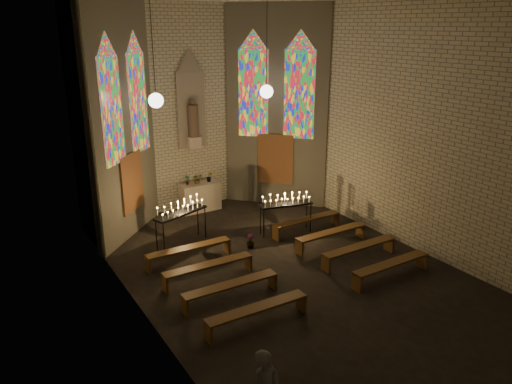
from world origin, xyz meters
TOP-DOWN VIEW (x-y plane):
  - floor at (0.00, 0.00)m, footprint 12.00×12.00m
  - room at (-0.00, 3.37)m, footprint 8.22×12.43m
  - altar at (0.00, 5.45)m, footprint 1.40×0.60m
  - flower_vase_left at (-0.44, 5.51)m, footprint 0.18×0.13m
  - flower_vase_center at (-0.09, 5.45)m, footprint 0.39×0.35m
  - flower_vase_right at (0.38, 5.44)m, footprint 0.24×0.21m
  - aisle_flower_pot at (-0.10, 1.81)m, footprint 0.29×0.29m
  - votive_stand_left at (-1.72, 3.09)m, footprint 1.80×0.95m
  - votive_stand_right at (1.42, 2.18)m, footprint 1.72×0.77m
  - pew_left_0 at (-2.04, 1.89)m, footprint 2.43×0.37m
  - pew_right_0 at (2.04, 1.89)m, footprint 2.43×0.37m
  - pew_left_1 at (-2.04, 0.69)m, footprint 2.43×0.37m
  - pew_right_1 at (2.04, 0.69)m, footprint 2.43×0.37m
  - pew_left_2 at (-2.04, -0.51)m, footprint 2.43×0.37m
  - pew_right_2 at (2.04, -0.51)m, footprint 2.43×0.37m
  - pew_left_3 at (-2.04, -1.71)m, footprint 2.43×0.37m
  - pew_right_3 at (2.04, -1.71)m, footprint 2.43×0.37m

SIDE VIEW (x-z plane):
  - floor at x=0.00m, z-range 0.00..0.00m
  - aisle_flower_pot at x=-0.10m, z-range 0.00..0.42m
  - pew_left_0 at x=-2.04m, z-range 0.15..0.61m
  - pew_right_0 at x=2.04m, z-range 0.15..0.61m
  - pew_left_1 at x=-2.04m, z-range 0.15..0.61m
  - pew_right_1 at x=2.04m, z-range 0.15..0.61m
  - pew_left_2 at x=-2.04m, z-range 0.15..0.61m
  - pew_right_2 at x=2.04m, z-range 0.15..0.61m
  - pew_left_3 at x=-2.04m, z-range 0.15..0.61m
  - pew_right_3 at x=2.04m, z-range 0.15..0.61m
  - altar at x=0.00m, z-range 0.00..1.00m
  - votive_stand_right at x=1.42m, z-range 0.44..1.67m
  - votive_stand_left at x=-1.72m, z-range 0.46..1.75m
  - flower_vase_left at x=-0.44m, z-range 1.00..1.35m
  - flower_vase_center at x=-0.09m, z-range 1.00..1.37m
  - flower_vase_right at x=0.38m, z-range 1.00..1.37m
  - room at x=0.00m, z-range 0.21..7.22m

